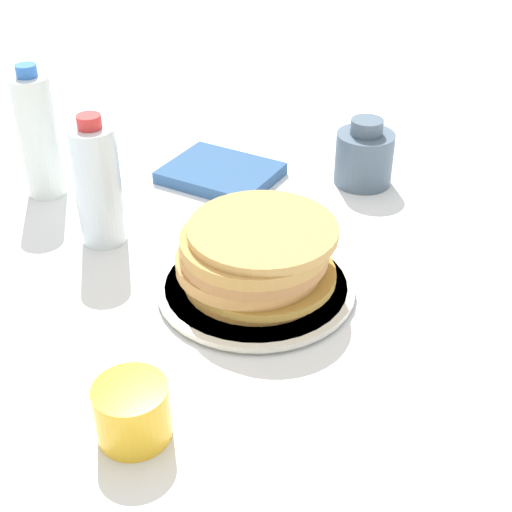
# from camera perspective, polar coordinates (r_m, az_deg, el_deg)

# --- Properties ---
(ground_plane) EXTENTS (4.00, 4.00, 0.00)m
(ground_plane) POSITION_cam_1_polar(r_m,az_deg,el_deg) (0.91, -1.26, -3.12)
(ground_plane) COLOR white
(plate) EXTENTS (0.25, 0.25, 0.01)m
(plate) POSITION_cam_1_polar(r_m,az_deg,el_deg) (0.91, 0.00, -2.46)
(plate) COLOR silver
(plate) RESTS_ON ground_plane
(pancake_stack) EXTENTS (0.20, 0.20, 0.08)m
(pancake_stack) POSITION_cam_1_polar(r_m,az_deg,el_deg) (0.89, 0.02, 0.04)
(pancake_stack) COLOR gold
(pancake_stack) RESTS_ON plate
(juice_glass) EXTENTS (0.08, 0.08, 0.06)m
(juice_glass) POSITION_cam_1_polar(r_m,az_deg,el_deg) (0.72, -9.86, -12.17)
(juice_glass) COLOR yellow
(juice_glass) RESTS_ON ground_plane
(cream_jug) EXTENTS (0.09, 0.09, 0.11)m
(cream_jug) POSITION_cam_1_polar(r_m,az_deg,el_deg) (1.16, 8.65, 7.91)
(cream_jug) COLOR #4C6075
(cream_jug) RESTS_ON ground_plane
(water_bottle_near) EXTENTS (0.06, 0.06, 0.21)m
(water_bottle_near) POSITION_cam_1_polar(r_m,az_deg,el_deg) (1.15, -16.90, 9.23)
(water_bottle_near) COLOR silver
(water_bottle_near) RESTS_ON ground_plane
(water_bottle_mid) EXTENTS (0.06, 0.06, 0.19)m
(water_bottle_mid) POSITION_cam_1_polar(r_m,az_deg,el_deg) (1.00, -12.54, 5.59)
(water_bottle_mid) COLOR silver
(water_bottle_mid) RESTS_ON ground_plane
(napkin) EXTENTS (0.20, 0.17, 0.02)m
(napkin) POSITION_cam_1_polar(r_m,az_deg,el_deg) (1.18, -2.84, 6.63)
(napkin) COLOR #33598C
(napkin) RESTS_ON ground_plane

